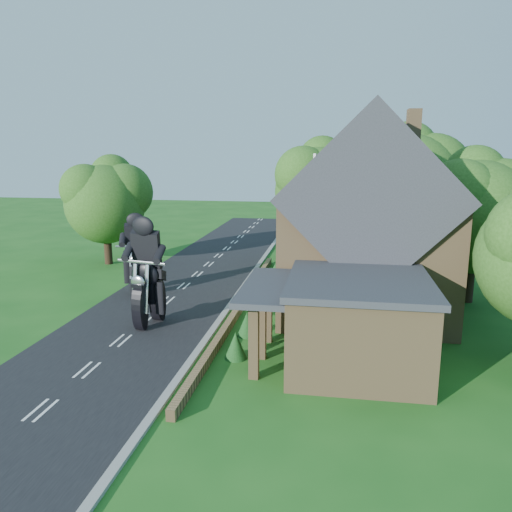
% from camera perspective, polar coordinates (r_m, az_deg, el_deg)
% --- Properties ---
extents(ground, '(120.00, 120.00, 0.00)m').
position_cam_1_polar(ground, '(22.73, -15.17, -9.34)').
color(ground, '#1A5217').
rests_on(ground, ground).
extents(road, '(7.00, 80.00, 0.02)m').
position_cam_1_polar(road, '(22.73, -15.17, -9.32)').
color(road, black).
rests_on(road, ground).
extents(kerb, '(0.30, 80.00, 0.12)m').
position_cam_1_polar(kerb, '(21.50, -6.15, -10.05)').
color(kerb, gray).
rests_on(kerb, ground).
extents(garden_wall, '(0.30, 22.00, 0.40)m').
position_cam_1_polar(garden_wall, '(25.89, -1.80, -5.79)').
color(garden_wall, olive).
rests_on(garden_wall, ground).
extents(house, '(9.54, 8.64, 10.24)m').
position_cam_1_polar(house, '(25.49, 12.39, 3.23)').
color(house, olive).
rests_on(house, ground).
extents(annex, '(7.05, 5.94, 3.44)m').
position_cam_1_polar(annex, '(19.45, 11.17, -7.27)').
color(annex, olive).
rests_on(annex, ground).
extents(tree_house_right, '(6.51, 6.00, 8.40)m').
position_cam_1_polar(tree_house_right, '(28.94, 24.53, 5.13)').
color(tree_house_right, black).
rests_on(tree_house_right, ground).
extents(tree_behind_house, '(7.81, 7.20, 10.08)m').
position_cam_1_polar(tree_behind_house, '(35.72, 17.72, 8.43)').
color(tree_behind_house, black).
rests_on(tree_behind_house, ground).
extents(tree_behind_left, '(6.94, 6.40, 9.16)m').
position_cam_1_polar(tree_behind_left, '(36.39, 7.94, 8.16)').
color(tree_behind_left, black).
rests_on(tree_behind_left, ground).
extents(tree_far_road, '(6.08, 5.60, 7.84)m').
position_cam_1_polar(tree_far_road, '(37.06, -16.29, 6.47)').
color(tree_far_road, black).
rests_on(tree_far_road, ground).
extents(shrub_a, '(0.90, 0.90, 1.10)m').
position_cam_1_polar(shrub_a, '(20.05, -2.33, -10.16)').
color(shrub_a, '#123B15').
rests_on(shrub_a, ground).
extents(shrub_b, '(0.90, 0.90, 1.10)m').
position_cam_1_polar(shrub_b, '(22.34, -1.02, -7.77)').
color(shrub_b, '#123B15').
rests_on(shrub_b, ground).
extents(shrub_c, '(0.90, 0.90, 1.10)m').
position_cam_1_polar(shrub_c, '(24.67, 0.03, -5.84)').
color(shrub_c, '#123B15').
rests_on(shrub_c, ground).
extents(shrub_d, '(0.90, 0.90, 1.10)m').
position_cam_1_polar(shrub_d, '(29.42, 1.62, -2.88)').
color(shrub_d, '#123B15').
rests_on(shrub_d, ground).
extents(shrub_e, '(0.90, 0.90, 1.10)m').
position_cam_1_polar(shrub_e, '(31.82, 2.23, -1.74)').
color(shrub_e, '#123B15').
rests_on(shrub_e, ground).
extents(shrub_f, '(0.90, 0.90, 1.10)m').
position_cam_1_polar(shrub_f, '(34.24, 2.75, -0.76)').
color(shrub_f, '#123B15').
rests_on(shrub_f, ground).
extents(motorcycle_lead, '(0.77, 1.73, 1.56)m').
position_cam_1_polar(motorcycle_lead, '(24.05, -12.10, -6.01)').
color(motorcycle_lead, black).
rests_on(motorcycle_lead, ground).
extents(motorcycle_follow, '(0.69, 1.55, 1.40)m').
position_cam_1_polar(motorcycle_follow, '(29.53, -13.22, -2.85)').
color(motorcycle_follow, black).
rests_on(motorcycle_follow, ground).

